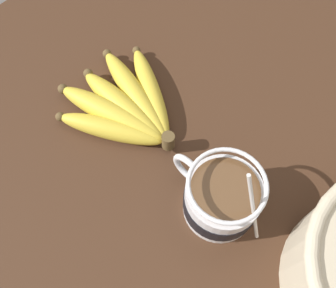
{
  "coord_description": "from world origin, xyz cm",
  "views": [
    {
      "loc": [
        -14.6,
        19.18,
        56.42
      ],
      "look_at": [
        2.1,
        1.03,
        7.81
      ],
      "focal_mm": 40.0,
      "sensor_mm": 36.0,
      "label": 1
    }
  ],
  "objects": [
    {
      "name": "table",
      "position": [
        0.0,
        0.0,
        1.76
      ],
      "size": [
        97.25,
        97.25,
        3.51
      ],
      "color": "#422819",
      "rests_on": "ground"
    },
    {
      "name": "banana_bunch",
      "position": [
        12.74,
        -0.33,
        5.28
      ],
      "size": [
        21.62,
        20.83,
        4.13
      ],
      "color": "brown",
      "rests_on": "table"
    },
    {
      "name": "coffee_mug",
      "position": [
        -8.8,
        2.17,
        7.56
      ],
      "size": [
        15.64,
        10.5,
        15.76
      ],
      "color": "silver",
      "rests_on": "table"
    }
  ]
}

